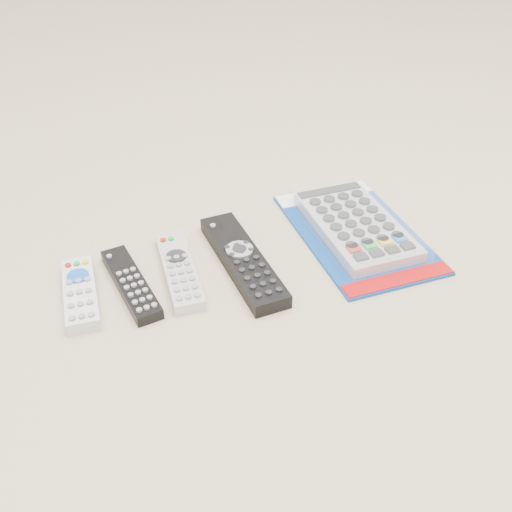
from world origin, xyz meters
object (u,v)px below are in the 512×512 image
remote_slim_black (131,284)px  remote_silver_dvd (179,270)px  remote_small_grey (80,293)px  remote_large_black (243,260)px  jumbo_remote_packaged (356,224)px

remote_slim_black → remote_silver_dvd: size_ratio=0.92×
remote_small_grey → remote_silver_dvd: 0.14m
remote_slim_black → remote_large_black: bearing=-10.9°
remote_slim_black → remote_silver_dvd: 0.07m
remote_silver_dvd → jumbo_remote_packaged: size_ratio=0.58×
remote_large_black → jumbo_remote_packaged: 0.20m
remote_small_grey → remote_large_black: 0.24m
remote_silver_dvd → remote_slim_black: bearing=-171.7°
remote_slim_black → remote_large_black: 0.17m
remote_small_grey → jumbo_remote_packaged: bearing=4.5°
remote_silver_dvd → remote_large_black: size_ratio=0.78×
remote_slim_black → remote_silver_dvd: (0.07, -0.00, 0.00)m
remote_small_grey → remote_slim_black: bearing=1.3°
remote_slim_black → remote_large_black: size_ratio=0.72×
remote_small_grey → remote_silver_dvd: bearing=4.4°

